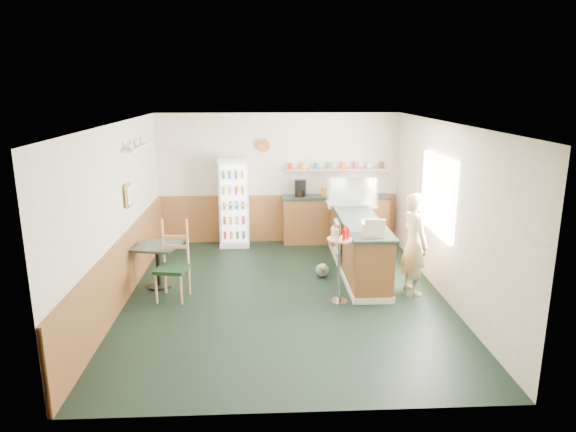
{
  "coord_description": "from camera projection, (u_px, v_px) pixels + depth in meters",
  "views": [
    {
      "loc": [
        -0.32,
        -7.57,
        3.24
      ],
      "look_at": [
        0.09,
        0.6,
        1.15
      ],
      "focal_mm": 32.0,
      "sensor_mm": 36.0,
      "label": 1
    }
  ],
  "objects": [
    {
      "name": "cash_register",
      "position": [
        373.0,
        229.0,
        7.84
      ],
      "size": [
        0.39,
        0.4,
        0.2
      ],
      "primitive_type": "cube",
      "rotation": [
        0.0,
        0.0,
        -0.13
      ],
      "color": "beige",
      "rests_on": "service_counter"
    },
    {
      "name": "cafe_chair",
      "position": [
        173.0,
        257.0,
        7.96
      ],
      "size": [
        0.53,
        0.53,
        1.23
      ],
      "rotation": [
        0.0,
        0.0,
        -0.17
      ],
      "color": "black",
      "rests_on": "ground"
    },
    {
      "name": "back_counter",
      "position": [
        335.0,
        217.0,
        10.77
      ],
      "size": [
        2.24,
        0.42,
        1.69
      ],
      "color": "#905D2E",
      "rests_on": "ground"
    },
    {
      "name": "newspaper_rack",
      "position": [
        337.0,
        240.0,
        9.12
      ],
      "size": [
        0.09,
        0.43,
        0.69
      ],
      "color": "black",
      "rests_on": "ground"
    },
    {
      "name": "service_counter",
      "position": [
        357.0,
        246.0,
        9.13
      ],
      "size": [
        0.68,
        3.01,
        1.01
      ],
      "color": "#905D2E",
      "rests_on": "ground"
    },
    {
      "name": "ground",
      "position": [
        284.0,
        296.0,
        8.14
      ],
      "size": [
        6.0,
        6.0,
        0.0
      ],
      "primitive_type": "plane",
      "color": "black",
      "rests_on": "ground"
    },
    {
      "name": "condiment_stand",
      "position": [
        339.0,
        253.0,
        7.72
      ],
      "size": [
        0.38,
        0.38,
        1.18
      ],
      "rotation": [
        0.0,
        0.0,
        -0.27
      ],
      "color": "silver",
      "rests_on": "ground"
    },
    {
      "name": "dog_doorstop",
      "position": [
        322.0,
        270.0,
        8.9
      ],
      "size": [
        0.23,
        0.3,
        0.28
      ],
      "rotation": [
        0.0,
        0.0,
        0.31
      ],
      "color": "gray",
      "rests_on": "ground"
    },
    {
      "name": "room_envelope",
      "position": [
        269.0,
        192.0,
        8.46
      ],
      "size": [
        5.04,
        6.02,
        2.72
      ],
      "color": "beige",
      "rests_on": "ground"
    },
    {
      "name": "drinks_fridge",
      "position": [
        234.0,
        202.0,
        10.52
      ],
      "size": [
        0.6,
        0.52,
        1.83
      ],
      "color": "white",
      "rests_on": "ground"
    },
    {
      "name": "cafe_table",
      "position": [
        158.0,
        258.0,
        8.36
      ],
      "size": [
        0.78,
        0.78,
        0.73
      ],
      "rotation": [
        0.0,
        0.0,
        -0.2
      ],
      "color": "black",
      "rests_on": "ground"
    },
    {
      "name": "shopkeeper",
      "position": [
        414.0,
        244.0,
        8.07
      ],
      "size": [
        0.52,
        0.63,
        1.64
      ],
      "primitive_type": "imported",
      "rotation": [
        0.0,
        0.0,
        1.83
      ],
      "color": "tan",
      "rests_on": "ground"
    },
    {
      "name": "display_case",
      "position": [
        351.0,
        192.0,
        9.7
      ],
      "size": [
        0.93,
        0.49,
        0.53
      ],
      "color": "silver",
      "rests_on": "service_counter"
    }
  ]
}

